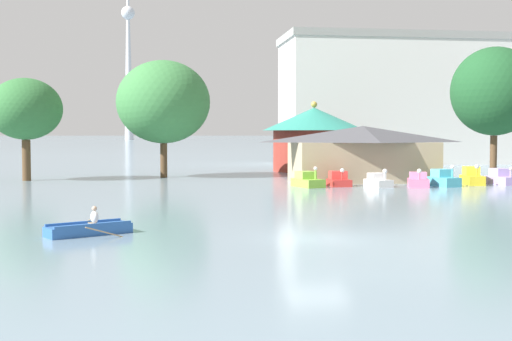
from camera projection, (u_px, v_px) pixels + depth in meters
The scene contains 16 objects.
ground_plane at pixel (318, 239), 28.02m from camera, with size 2000.00×2000.00×0.00m, color gray.
rowboat_with_rower at pixel (89, 229), 29.06m from camera, with size 3.67×3.23×1.23m.
pedal_boat_lime at pixel (307, 181), 54.69m from camera, with size 2.37×3.18×1.68m.
pedal_boat_red at pixel (339, 180), 55.46m from camera, with size 1.60×2.25×1.50m.
pedal_boat_white at pixel (378, 181), 54.70m from camera, with size 1.82×2.68×1.49m.
pedal_boat_pink at pixel (418, 181), 54.58m from camera, with size 2.16×2.71×1.51m.
pedal_boat_cyan at pixel (443, 179), 55.39m from camera, with size 2.02×2.97×1.75m.
pedal_boat_yellow at pixel (472, 177), 56.98m from camera, with size 1.67×2.83×1.74m.
pedal_boat_lavender at pixel (501, 178), 57.33m from camera, with size 1.66×3.12×1.52m.
boathouse at pixel (363, 153), 60.45m from camera, with size 13.21×7.15×4.90m.
green_roof_pavilion at pixel (314, 136), 77.09m from camera, with size 11.58×11.58×7.82m.
shoreline_tree_tall_left at pixel (25, 109), 61.58m from camera, with size 6.52×6.52×9.20m.
shoreline_tree_mid at pixel (163, 102), 66.03m from camera, with size 8.99×8.99×11.25m.
shoreline_tree_right at pixel (495, 91), 73.83m from camera, with size 9.30×9.30×13.51m.
background_building_block at pixel (392, 100), 96.14m from camera, with size 30.84×12.75×17.73m.
distant_broadcast_tower at pixel (128, 34), 418.93m from camera, with size 8.14×8.14×163.40m.
Camera 1 is at (-6.51, -27.18, 4.31)m, focal length 48.30 mm.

